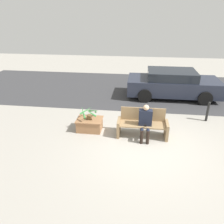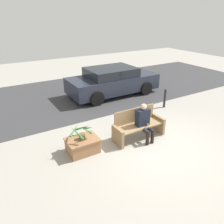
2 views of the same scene
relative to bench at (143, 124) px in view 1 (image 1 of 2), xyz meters
name	(u,v)px [view 1 (image 1 of 2)]	position (x,y,z in m)	size (l,w,h in m)	color
ground_plane	(146,148)	(0.15, -0.76, -0.42)	(30.00, 30.00, 0.00)	#9E998E
road_surface	(145,89)	(0.15, 4.87, -0.42)	(20.00, 6.00, 0.01)	#38383A
bench	(143,124)	(0.00, 0.00, 0.00)	(1.67, 0.58, 0.93)	#8C704C
person_seated	(145,121)	(0.08, -0.19, 0.23)	(0.43, 0.57, 1.18)	black
planter_box	(90,124)	(-1.84, 0.14, -0.19)	(0.89, 0.67, 0.43)	#936642
potted_plant	(90,113)	(-1.82, 0.17, 0.22)	(0.71, 0.67, 0.52)	brown
parked_car	(172,84)	(1.42, 3.89, 0.24)	(4.29, 1.98, 1.32)	#232838
bollard_post	(208,111)	(2.45, 1.39, -0.01)	(0.10, 0.10, 0.79)	black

